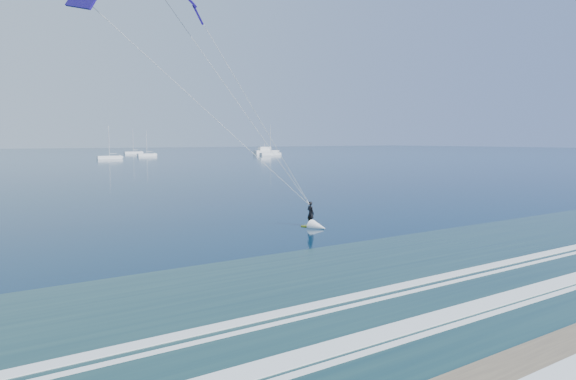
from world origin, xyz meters
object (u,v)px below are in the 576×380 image
Objects in this scene: motor_yacht at (266,151)px; sailboat_2 at (109,157)px; sailboat_3 at (133,153)px; kitesurfer_rig at (244,112)px; sailboat_5 at (270,154)px; sailboat_4 at (147,155)px.

sailboat_2 reaches higher than motor_yacht.
sailboat_3 is at bearing 65.77° from sailboat_2.
sailboat_5 is (107.11, 168.51, -8.40)m from kitesurfer_rig.
sailboat_2 is 73.48m from sailboat_5.
sailboat_5 is (51.14, -19.21, 0.02)m from sailboat_4.
motor_yacht is 59.28m from sailboat_4.
motor_yacht is 0.95× the size of sailboat_5.
sailboat_4 is at bearing 159.41° from sailboat_5.
kitesurfer_rig is at bearing -106.60° from sailboat_4.
sailboat_5 is (-8.11, -17.33, -0.73)m from motor_yacht.
motor_yacht is 1.06× the size of sailboat_2.
sailboat_3 is at bearing 127.88° from sailboat_5.
motor_yacht is 84.39m from sailboat_2.
sailboat_2 is (33.79, 163.67, -8.40)m from kitesurfer_rig.
sailboat_4 is at bearing -98.92° from sailboat_3.
sailboat_4 is at bearing 178.18° from motor_yacht.
kitesurfer_rig reaches higher than motor_yacht.
sailboat_3 reaches higher than sailboat_4.
sailboat_3 is 0.89× the size of sailboat_5.
kitesurfer_rig is 1.95× the size of sailboat_4.
kitesurfer_rig is 1.76× the size of sailboat_2.
sailboat_2 is (-81.42, -22.17, -0.74)m from motor_yacht.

